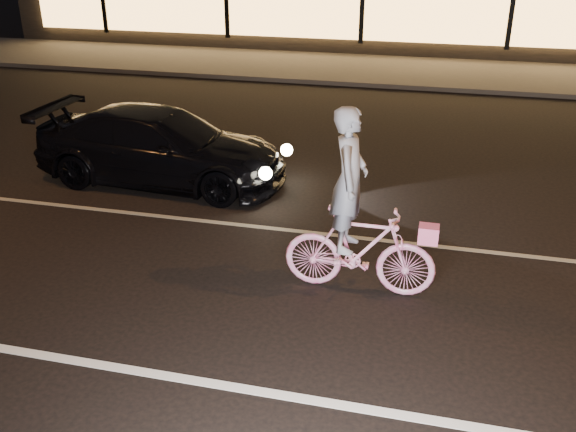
# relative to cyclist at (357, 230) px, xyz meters

# --- Properties ---
(ground) EXTENTS (90.00, 90.00, 0.00)m
(ground) POSITION_rel_cyclist_xyz_m (-1.94, -0.60, -0.82)
(ground) COLOR black
(ground) RESTS_ON ground
(lane_stripe_near) EXTENTS (60.00, 0.12, 0.01)m
(lane_stripe_near) POSITION_rel_cyclist_xyz_m (-1.94, -2.10, -0.81)
(lane_stripe_near) COLOR silver
(lane_stripe_near) RESTS_ON ground
(lane_stripe_far) EXTENTS (60.00, 0.10, 0.01)m
(lane_stripe_far) POSITION_rel_cyclist_xyz_m (-1.94, 1.40, -0.81)
(lane_stripe_far) COLOR gray
(lane_stripe_far) RESTS_ON ground
(sidewalk) EXTENTS (30.00, 4.00, 0.12)m
(sidewalk) POSITION_rel_cyclist_xyz_m (-1.94, 12.40, -0.76)
(sidewalk) COLOR #383533
(sidewalk) RESTS_ON ground
(cyclist) EXTENTS (1.83, 0.63, 2.30)m
(cyclist) POSITION_rel_cyclist_xyz_m (0.00, 0.00, 0.00)
(cyclist) COLOR #FF3690
(cyclist) RESTS_ON ground
(sedan) EXTENTS (4.40, 1.95, 1.26)m
(sedan) POSITION_rel_cyclist_xyz_m (-3.75, 2.79, -0.19)
(sedan) COLOR black
(sedan) RESTS_ON ground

